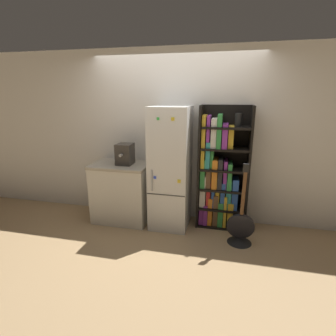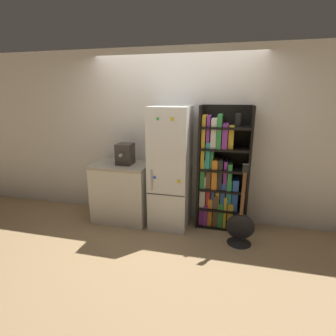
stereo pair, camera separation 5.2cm
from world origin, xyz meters
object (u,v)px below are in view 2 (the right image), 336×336
at_px(refrigerator, 171,168).
at_px(bookshelf, 219,175).
at_px(espresso_machine, 125,154).
at_px(guitar, 240,232).

xyz_separation_m(refrigerator, bookshelf, (0.70, 0.15, -0.10)).
bearing_deg(refrigerator, espresso_machine, -179.34).
xyz_separation_m(refrigerator, guitar, (1.03, -0.32, -0.72)).
relative_size(bookshelf, guitar, 1.58).
distance_m(refrigerator, guitar, 1.30).
height_order(refrigerator, bookshelf, bookshelf).
relative_size(refrigerator, espresso_machine, 5.67).
bearing_deg(guitar, espresso_machine, 169.64).
bearing_deg(bookshelf, guitar, -55.18).
height_order(bookshelf, espresso_machine, bookshelf).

